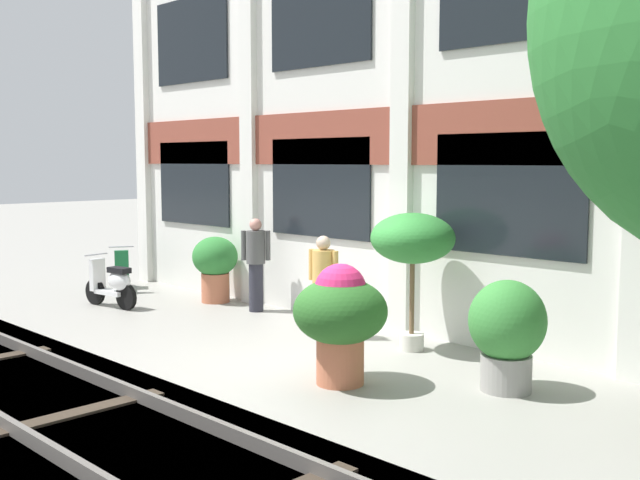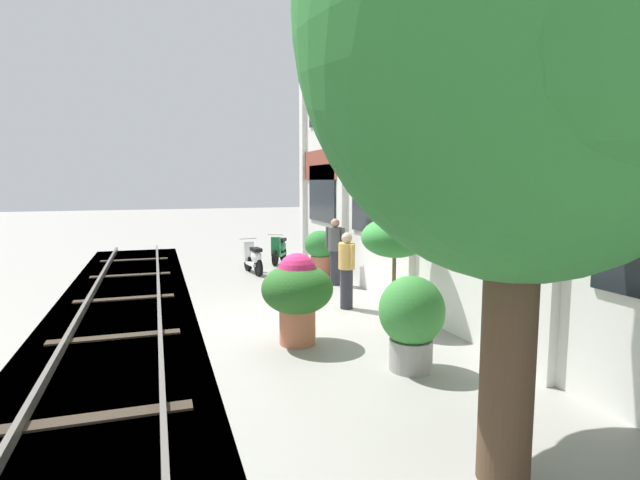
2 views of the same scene
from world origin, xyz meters
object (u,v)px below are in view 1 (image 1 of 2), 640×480
object	(u,v)px
resident_watching_tracks	(323,283)
scooter_near_curb	(112,284)
scooter_second_parked	(122,269)
potted_plant_tall_urn	(413,241)
resident_by_doorway	(256,262)
potted_plant_ribbed_drum	(215,263)
potted_plant_glazed_jar	(340,314)
potted_plant_stone_basin	(507,329)

from	to	relation	value
resident_watching_tracks	scooter_near_curb	bearing A→B (deg)	-86.92
scooter_second_parked	potted_plant_tall_urn	bearing A→B (deg)	32.18
scooter_second_parked	resident_watching_tracks	xyz separation A→B (m)	(6.07, -0.07, 0.41)
scooter_second_parked	resident_by_doorway	distance (m)	3.85
resident_by_doorway	scooter_second_parked	bearing A→B (deg)	-125.36
potted_plant_ribbed_drum	scooter_second_parked	distance (m)	2.62
potted_plant_glazed_jar	resident_watching_tracks	size ratio (longest dim) A/B	0.94
scooter_second_parked	resident_watching_tracks	size ratio (longest dim) A/B	0.79
resident_watching_tracks	resident_by_doorway	bearing A→B (deg)	-114.97
potted_plant_tall_urn	resident_watching_tracks	world-z (taller)	potted_plant_tall_urn
potted_plant_stone_basin	resident_by_doorway	bearing A→B (deg)	170.51
potted_plant_stone_basin	resident_by_doorway	distance (m)	5.78
potted_plant_ribbed_drum	scooter_near_curb	bearing A→B (deg)	-117.88
potted_plant_tall_urn	scooter_near_curb	distance (m)	6.14
potted_plant_ribbed_drum	resident_watching_tracks	bearing A→B (deg)	-9.71
potted_plant_tall_urn	resident_watching_tracks	xyz separation A→B (m)	(-1.44, -0.35, -0.73)
potted_plant_ribbed_drum	resident_watching_tracks	size ratio (longest dim) A/B	0.80
potted_plant_ribbed_drum	resident_watching_tracks	distance (m)	3.58
potted_plant_glazed_jar	scooter_second_parked	world-z (taller)	potted_plant_glazed_jar
potted_plant_stone_basin	resident_by_doorway	xyz separation A→B (m)	(-5.70, 0.95, 0.17)
potted_plant_ribbed_drum	potted_plant_tall_urn	distance (m)	5.04
resident_watching_tracks	potted_plant_glazed_jar	bearing A→B (deg)	38.87
potted_plant_stone_basin	scooter_second_parked	size ratio (longest dim) A/B	1.07
potted_plant_tall_urn	scooter_near_curb	bearing A→B (deg)	-166.22
potted_plant_stone_basin	scooter_second_parked	distance (m)	9.51
potted_plant_tall_urn	scooter_near_curb	xyz separation A→B (m)	(-5.86, -1.44, -1.14)
potted_plant_glazed_jar	potted_plant_tall_urn	xyz separation A→B (m)	(-0.40, 1.92, 0.70)
potted_plant_tall_urn	resident_by_doorway	size ratio (longest dim) A/B	1.17
potted_plant_stone_basin	resident_watching_tracks	xyz separation A→B (m)	(-3.42, 0.37, 0.10)
potted_plant_stone_basin	potted_plant_glazed_jar	bearing A→B (deg)	-142.87
potted_plant_tall_urn	resident_by_doorway	distance (m)	3.79
potted_plant_glazed_jar	potted_plant_ribbed_drum	world-z (taller)	potted_plant_glazed_jar
resident_by_doorway	potted_plant_stone_basin	bearing A→B (deg)	37.51
potted_plant_tall_urn	scooter_second_parked	xyz separation A→B (m)	(-7.51, -0.28, -1.14)
scooter_second_parked	potted_plant_stone_basin	bearing A→B (deg)	27.37
potted_plant_ribbed_drum	resident_watching_tracks	world-z (taller)	resident_watching_tracks
potted_plant_glazed_jar	potted_plant_stone_basin	distance (m)	1.98
resident_by_doorway	resident_watching_tracks	distance (m)	2.36
potted_plant_stone_basin	scooter_second_parked	world-z (taller)	potted_plant_stone_basin
scooter_second_parked	resident_watching_tracks	world-z (taller)	resident_watching_tracks
potted_plant_glazed_jar	resident_watching_tracks	distance (m)	2.42
resident_by_doorway	resident_watching_tracks	bearing A→B (deg)	32.77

